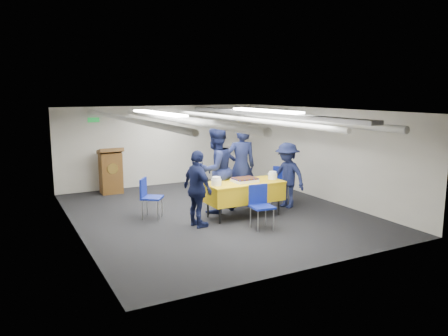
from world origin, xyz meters
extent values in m
plane|color=black|center=(0.00, 0.00, 0.00)|extent=(7.00, 7.00, 0.00)
cube|color=beige|center=(0.00, 3.49, 1.15)|extent=(6.00, 0.02, 2.30)
cube|color=beige|center=(-2.99, 0.00, 1.15)|extent=(0.02, 7.00, 2.30)
cube|color=beige|center=(2.99, 0.00, 1.15)|extent=(0.02, 7.00, 2.30)
cube|color=silver|center=(0.00, 0.00, 2.29)|extent=(6.00, 7.00, 0.02)
cylinder|color=silver|center=(-2.00, 0.00, 2.18)|extent=(0.10, 6.90, 0.10)
cylinder|color=silver|center=(-0.90, 0.00, 2.14)|extent=(0.14, 6.90, 0.14)
cylinder|color=silver|center=(0.60, 0.00, 2.10)|extent=(0.10, 6.90, 0.10)
cylinder|color=silver|center=(1.90, 0.00, 2.06)|extent=(0.14, 6.90, 0.14)
cube|color=gray|center=(1.20, 0.00, 2.20)|extent=(0.28, 6.90, 0.08)
cube|color=white|center=(-1.30, 0.00, 2.27)|extent=(0.25, 2.60, 0.04)
cube|color=white|center=(1.30, 0.00, 2.27)|extent=(0.25, 2.60, 0.04)
cube|color=#0C591E|center=(-1.90, 3.47, 1.95)|extent=(0.30, 0.04, 0.12)
cylinder|color=black|center=(-0.30, -0.80, 0.18)|extent=(0.04, 0.04, 0.36)
cylinder|color=black|center=(1.17, -0.80, 0.18)|extent=(0.04, 0.04, 0.36)
cylinder|color=black|center=(-0.30, -0.24, 0.18)|extent=(0.04, 0.04, 0.36)
cylinder|color=black|center=(1.17, -0.24, 0.18)|extent=(0.04, 0.04, 0.36)
cube|color=gold|center=(0.44, -0.52, 0.54)|extent=(1.69, 0.78, 0.39)
cube|color=gold|center=(0.44, -0.52, 0.76)|extent=(1.71, 0.80, 0.03)
cube|color=white|center=(0.45, -0.54, 0.80)|extent=(0.51, 0.41, 0.06)
cube|color=black|center=(0.45, -0.54, 0.84)|extent=(0.49, 0.39, 0.03)
sphere|color=navy|center=(0.22, -0.72, 0.84)|extent=(0.04, 0.04, 0.04)
sphere|color=navy|center=(0.22, -0.35, 0.84)|extent=(0.04, 0.04, 0.04)
sphere|color=navy|center=(0.34, -0.72, 0.84)|extent=(0.04, 0.04, 0.04)
sphere|color=navy|center=(0.34, -0.35, 0.84)|extent=(0.04, 0.04, 0.04)
sphere|color=navy|center=(0.45, -0.72, 0.84)|extent=(0.04, 0.04, 0.04)
sphere|color=navy|center=(0.45, -0.35, 0.84)|extent=(0.04, 0.04, 0.04)
sphere|color=navy|center=(0.56, -0.72, 0.84)|extent=(0.04, 0.04, 0.04)
sphere|color=navy|center=(0.56, -0.35, 0.84)|extent=(0.04, 0.04, 0.04)
sphere|color=navy|center=(0.67, -0.72, 0.84)|extent=(0.04, 0.04, 0.04)
sphere|color=navy|center=(0.67, -0.35, 0.84)|extent=(0.04, 0.04, 0.04)
sphere|color=navy|center=(0.20, -0.63, 0.84)|extent=(0.04, 0.04, 0.04)
sphere|color=navy|center=(0.69, -0.63, 0.84)|extent=(0.04, 0.04, 0.04)
sphere|color=navy|center=(0.20, -0.54, 0.84)|extent=(0.04, 0.04, 0.04)
sphere|color=navy|center=(0.69, -0.54, 0.84)|extent=(0.04, 0.04, 0.04)
sphere|color=navy|center=(0.20, -0.44, 0.84)|extent=(0.04, 0.04, 0.04)
sphere|color=navy|center=(0.69, -0.44, 0.84)|extent=(0.04, 0.04, 0.04)
cylinder|color=white|center=(-0.26, -0.57, 0.84)|extent=(0.22, 0.22, 0.13)
cylinder|color=white|center=(-0.26, -0.57, 0.93)|extent=(0.18, 0.18, 0.05)
cylinder|color=white|center=(1.15, -0.57, 0.83)|extent=(0.20, 0.20, 0.13)
cylinder|color=white|center=(1.15, -0.57, 0.92)|extent=(0.17, 0.17, 0.05)
cube|color=brown|center=(-1.60, 3.05, 0.55)|extent=(0.55, 0.45, 1.10)
cube|color=brown|center=(-1.60, 3.02, 1.15)|extent=(0.62, 0.53, 0.21)
cylinder|color=gold|center=(-1.60, 2.81, 0.70)|extent=(0.28, 0.02, 0.28)
cylinder|color=gray|center=(0.12, -1.62, 0.21)|extent=(0.02, 0.02, 0.43)
cylinder|color=gray|center=(0.45, -1.65, 0.21)|extent=(0.02, 0.02, 0.43)
cylinder|color=gray|center=(0.15, -1.28, 0.21)|extent=(0.02, 0.02, 0.43)
cylinder|color=gray|center=(0.49, -1.32, 0.21)|extent=(0.02, 0.02, 0.43)
cube|color=navy|center=(0.30, -1.47, 0.45)|extent=(0.46, 0.46, 0.04)
cube|color=navy|center=(0.32, -1.28, 0.67)|extent=(0.40, 0.08, 0.40)
cylinder|color=gray|center=(1.57, 0.12, 0.21)|extent=(0.02, 0.02, 0.43)
cylinder|color=gray|center=(1.81, -0.13, 0.21)|extent=(0.02, 0.02, 0.43)
cylinder|color=gray|center=(1.82, 0.35, 0.21)|extent=(0.02, 0.02, 0.43)
cylinder|color=gray|center=(2.05, 0.10, 0.21)|extent=(0.02, 0.02, 0.43)
cube|color=navy|center=(1.81, 0.11, 0.45)|extent=(0.59, 0.59, 0.04)
cube|color=navy|center=(1.95, 0.24, 0.67)|extent=(0.30, 0.32, 0.40)
cylinder|color=gray|center=(-1.34, 0.04, 0.21)|extent=(0.02, 0.02, 0.43)
cylinder|color=gray|center=(-1.14, 0.32, 0.21)|extent=(0.02, 0.02, 0.43)
cylinder|color=gray|center=(-1.62, 0.23, 0.21)|extent=(0.02, 0.02, 0.43)
cylinder|color=gray|center=(-1.42, 0.51, 0.21)|extent=(0.02, 0.02, 0.43)
cube|color=navy|center=(-1.38, 0.28, 0.45)|extent=(0.58, 0.58, 0.04)
cube|color=navy|center=(-1.54, 0.38, 0.67)|extent=(0.26, 0.35, 0.40)
imported|color=black|center=(0.77, 0.19, 0.97)|extent=(0.79, 0.61, 1.94)
imported|color=black|center=(0.06, 0.09, 0.97)|extent=(1.12, 0.98, 1.95)
imported|color=black|center=(-0.76, -0.74, 0.78)|extent=(0.51, 0.96, 1.56)
imported|color=black|center=(1.72, -0.33, 0.77)|extent=(0.80, 1.10, 1.53)
camera|label=1|loc=(-4.26, -8.52, 2.70)|focal=35.00mm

